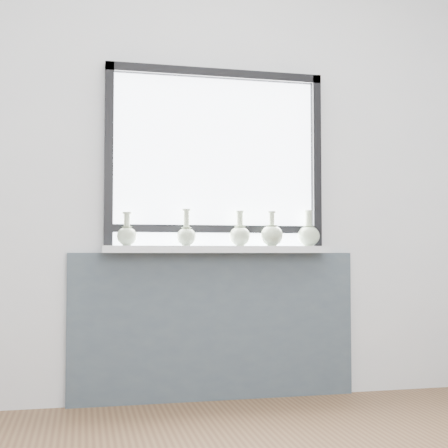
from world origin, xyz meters
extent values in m
cube|color=silver|center=(0.00, 1.81, 1.30)|extent=(3.60, 0.02, 2.60)
cube|color=#414E55|center=(0.00, 1.78, 0.43)|extent=(1.70, 0.03, 0.86)
cube|color=silver|center=(0.00, 1.71, 0.88)|extent=(1.32, 0.18, 0.04)
cube|color=black|center=(-0.62, 1.76, 1.43)|extent=(0.05, 0.06, 1.05)
cube|color=black|center=(0.62, 1.76, 1.43)|extent=(0.05, 0.06, 1.05)
cube|color=black|center=(0.00, 1.76, 1.92)|extent=(1.30, 0.06, 0.05)
cube|color=black|center=(0.00, 1.76, 1.00)|extent=(1.20, 0.05, 0.04)
cube|color=white|center=(0.00, 1.79, 1.40)|extent=(1.20, 0.01, 1.00)
cylinder|color=#ACBF9B|center=(-0.52, 1.71, 0.90)|extent=(0.05, 0.05, 0.01)
ellipsoid|color=#ACBF9B|center=(-0.52, 1.71, 0.95)|extent=(0.11, 0.11, 0.11)
cone|color=#ACBF9B|center=(-0.52, 1.71, 0.99)|extent=(0.06, 0.06, 0.03)
cylinder|color=#ACBF9B|center=(-0.52, 1.71, 1.03)|extent=(0.04, 0.04, 0.09)
cylinder|color=#ACBF9B|center=(-0.52, 1.71, 1.08)|extent=(0.05, 0.05, 0.01)
cylinder|color=#ACBF9B|center=(-0.19, 1.70, 0.90)|extent=(0.05, 0.05, 0.01)
ellipsoid|color=#ACBF9B|center=(-0.19, 1.70, 0.95)|extent=(0.11, 0.11, 0.10)
cone|color=#ACBF9B|center=(-0.19, 1.70, 0.99)|extent=(0.06, 0.06, 0.03)
cylinder|color=#ACBF9B|center=(-0.19, 1.70, 1.04)|extent=(0.03, 0.03, 0.11)
cylinder|color=#ACBF9B|center=(-0.19, 1.70, 1.11)|extent=(0.05, 0.05, 0.01)
cylinder|color=#ACBF9B|center=(0.13, 1.71, 0.90)|extent=(0.06, 0.06, 0.01)
ellipsoid|color=#ACBF9B|center=(0.13, 1.71, 0.96)|extent=(0.12, 0.12, 0.11)
cone|color=#ACBF9B|center=(0.13, 1.71, 1.00)|extent=(0.07, 0.07, 0.03)
cylinder|color=#ACBF9B|center=(0.13, 1.71, 1.05)|extent=(0.04, 0.04, 0.10)
cylinder|color=#ACBF9B|center=(0.13, 1.71, 1.10)|extent=(0.05, 0.05, 0.01)
cylinder|color=#ACBF9B|center=(0.32, 1.68, 0.90)|extent=(0.06, 0.06, 0.01)
ellipsoid|color=#ACBF9B|center=(0.32, 1.68, 0.96)|extent=(0.13, 0.13, 0.12)
cone|color=#ACBF9B|center=(0.32, 1.68, 1.01)|extent=(0.07, 0.07, 0.03)
cylinder|color=#ACBF9B|center=(0.32, 1.68, 1.05)|extent=(0.03, 0.03, 0.09)
cylinder|color=#ACBF9B|center=(0.32, 1.68, 1.10)|extent=(0.05, 0.05, 0.01)
cylinder|color=#ACBF9B|center=(0.56, 1.72, 0.90)|extent=(0.06, 0.06, 0.01)
ellipsoid|color=#ACBF9B|center=(0.56, 1.72, 0.96)|extent=(0.13, 0.13, 0.12)
cone|color=#ACBF9B|center=(0.56, 1.72, 1.01)|extent=(0.07, 0.07, 0.03)
cylinder|color=#ACBF9B|center=(0.56, 1.72, 1.05)|extent=(0.04, 0.04, 0.10)
cylinder|color=#ACBF9B|center=(0.56, 1.72, 1.11)|extent=(0.04, 0.04, 0.01)
camera|label=1|loc=(-0.76, -1.82, 0.86)|focal=50.00mm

